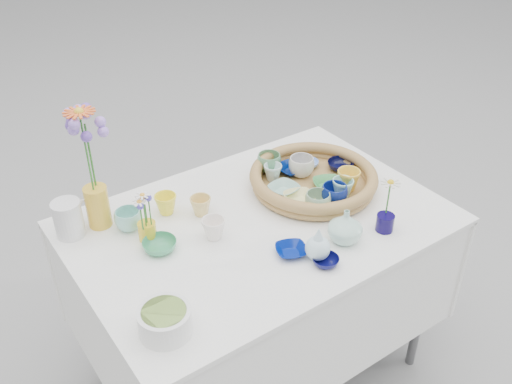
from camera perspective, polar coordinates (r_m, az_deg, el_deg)
ground at (r=2.49m, az=0.28°, el=-17.16°), size 80.00×80.00×0.00m
display_table at (r=2.49m, az=0.28°, el=-17.16°), size 1.26×0.86×0.77m
wicker_tray at (r=2.12m, az=5.75°, el=1.25°), size 0.47×0.47×0.08m
tray_ceramic_0 at (r=2.19m, az=3.62°, el=2.29°), size 0.11×0.11×0.03m
tray_ceramic_1 at (r=2.23m, az=8.45°, el=2.65°), size 0.10×0.10×0.03m
tray_ceramic_2 at (r=2.10m, az=9.22°, el=1.19°), size 0.11×0.11×0.08m
tray_ceramic_3 at (r=2.11m, az=7.19°, el=0.76°), size 0.14×0.14×0.03m
tray_ceramic_4 at (r=1.97m, az=6.20°, el=-1.00°), size 0.11×0.11×0.07m
tray_ceramic_5 at (r=2.07m, az=2.81°, el=0.31°), size 0.12×0.12×0.03m
tray_ceramic_6 at (r=2.13m, az=1.69°, el=1.96°), size 0.09×0.09×0.06m
tray_ceramic_7 at (r=2.16m, az=4.56°, el=2.55°), size 0.12×0.12×0.08m
tray_ceramic_8 at (r=2.23m, az=5.32°, el=2.85°), size 0.09×0.09×0.02m
tray_ceramic_9 at (r=2.01m, az=7.84°, el=-0.27°), size 0.10×0.10×0.07m
tray_ceramic_10 at (r=2.02m, az=4.34°, el=-0.64°), size 0.13×0.13×0.03m
tray_ceramic_11 at (r=2.05m, az=8.65°, el=0.34°), size 0.10×0.10×0.07m
tray_ceramic_12 at (r=2.18m, az=1.32°, el=2.95°), size 0.11×0.11×0.07m
loose_ceramic_0 at (r=2.00m, az=-9.00°, el=-1.20°), size 0.10×0.10×0.07m
loose_ceramic_1 at (r=1.98m, az=-5.55°, el=-1.40°), size 0.09×0.09×0.07m
loose_ceramic_2 at (r=1.85m, az=-9.62°, el=-5.31°), size 0.12×0.12×0.03m
loose_ceramic_3 at (r=1.87m, az=-4.27°, el=-3.68°), size 0.08×0.08×0.07m
loose_ceramic_4 at (r=1.82m, az=3.53°, el=-5.88°), size 0.13×0.13×0.02m
loose_ceramic_5 at (r=1.95m, az=-12.65°, el=-2.75°), size 0.12×0.12×0.07m
loose_ceramic_6 at (r=1.79m, az=6.98°, el=-6.87°), size 0.10×0.10×0.03m
fluted_bowl at (r=1.57m, az=-9.10°, el=-12.64°), size 0.18×0.18×0.08m
bud_vase_paleblue at (r=1.78m, az=6.22°, el=-5.08°), size 0.09×0.09×0.12m
bud_vase_seafoam at (r=1.86m, az=8.93°, el=-3.40°), size 0.15×0.15×0.12m
bud_vase_cobalt at (r=1.95m, az=12.77°, el=-3.01°), size 0.07×0.07×0.06m
single_daisy at (r=1.91m, az=13.09°, el=-0.59°), size 0.10×0.10×0.14m
tall_vase_yellow at (r=1.97m, az=-15.54°, el=-1.41°), size 0.10×0.10×0.15m
gerbera at (r=1.86m, az=-16.58°, el=3.82°), size 0.14×0.14×0.30m
hydrangea at (r=1.89m, az=-16.23°, el=3.51°), size 0.11×0.11×0.31m
white_pitcher at (r=1.96m, az=-18.26°, el=-2.57°), size 0.15×0.12×0.13m
daisy_cup at (r=1.89m, az=-10.82°, el=-3.85°), size 0.08×0.08×0.06m
daisy_posy at (r=1.82m, az=-11.12°, el=-1.48°), size 0.09×0.09×0.14m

